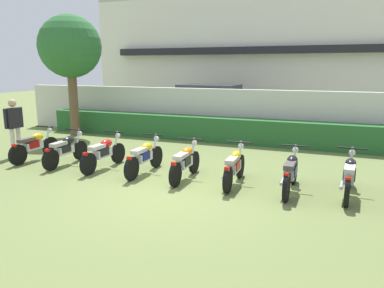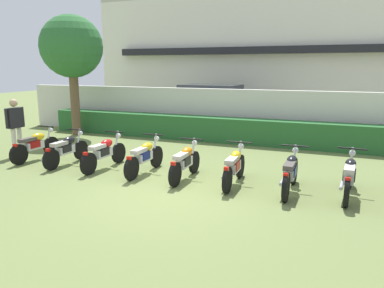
# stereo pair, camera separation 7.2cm
# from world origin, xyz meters

# --- Properties ---
(ground) EXTENTS (60.00, 60.00, 0.00)m
(ground) POSITION_xyz_m (0.00, 0.00, 0.00)
(ground) COLOR olive
(building) EXTENTS (20.59, 6.50, 6.71)m
(building) POSITION_xyz_m (0.00, 15.45, 3.36)
(building) COLOR silver
(building) RESTS_ON ground
(compound_wall) EXTENTS (19.56, 0.30, 1.88)m
(compound_wall) POSITION_xyz_m (0.00, 6.53, 0.94)
(compound_wall) COLOR silver
(compound_wall) RESTS_ON ground
(hedge_row) EXTENTS (15.65, 0.70, 0.89)m
(hedge_row) POSITION_xyz_m (0.00, 5.83, 0.44)
(hedge_row) COLOR #28602D
(hedge_row) RESTS_ON ground
(parked_car) EXTENTS (4.59, 2.27, 1.89)m
(parked_car) POSITION_xyz_m (-2.19, 9.50, 0.94)
(parked_car) COLOR black
(parked_car) RESTS_ON ground
(tree_near_inspector) EXTENTS (2.41, 2.41, 4.68)m
(tree_near_inspector) POSITION_xyz_m (-6.50, 5.02, 3.42)
(tree_near_inspector) COLOR brown
(tree_near_inspector) RESTS_ON ground
(motorcycle_in_row_0) EXTENTS (0.60, 1.82, 0.95)m
(motorcycle_in_row_0) POSITION_xyz_m (-4.87, 1.16, 0.44)
(motorcycle_in_row_0) COLOR black
(motorcycle_in_row_0) RESTS_ON ground
(motorcycle_in_row_1) EXTENTS (0.60, 1.81, 0.94)m
(motorcycle_in_row_1) POSITION_xyz_m (-3.66, 1.08, 0.44)
(motorcycle_in_row_1) COLOR black
(motorcycle_in_row_1) RESTS_ON ground
(motorcycle_in_row_2) EXTENTS (0.60, 1.89, 0.95)m
(motorcycle_in_row_2) POSITION_xyz_m (-2.44, 1.13, 0.44)
(motorcycle_in_row_2) COLOR black
(motorcycle_in_row_2) RESTS_ON ground
(motorcycle_in_row_3) EXTENTS (0.60, 1.89, 0.95)m
(motorcycle_in_row_3) POSITION_xyz_m (-1.20, 1.13, 0.44)
(motorcycle_in_row_3) COLOR black
(motorcycle_in_row_3) RESTS_ON ground
(motorcycle_in_row_4) EXTENTS (0.60, 1.78, 0.94)m
(motorcycle_in_row_4) POSITION_xyz_m (-0.04, 1.04, 0.44)
(motorcycle_in_row_4) COLOR black
(motorcycle_in_row_4) RESTS_ON ground
(motorcycle_in_row_5) EXTENTS (0.60, 1.81, 0.95)m
(motorcycle_in_row_5) POSITION_xyz_m (1.19, 1.07, 0.44)
(motorcycle_in_row_5) COLOR black
(motorcycle_in_row_5) RESTS_ON ground
(motorcycle_in_row_6) EXTENTS (0.60, 1.88, 0.96)m
(motorcycle_in_row_6) POSITION_xyz_m (2.46, 1.02, 0.45)
(motorcycle_in_row_6) COLOR black
(motorcycle_in_row_6) RESTS_ON ground
(motorcycle_in_row_7) EXTENTS (0.60, 1.92, 0.96)m
(motorcycle_in_row_7) POSITION_xyz_m (3.64, 1.19, 0.45)
(motorcycle_in_row_7) COLOR black
(motorcycle_in_row_7) RESTS_ON ground
(inspector_person) EXTENTS (0.23, 0.69, 1.74)m
(inspector_person) POSITION_xyz_m (-5.84, 1.42, 1.04)
(inspector_person) COLOR silver
(inspector_person) RESTS_ON ground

